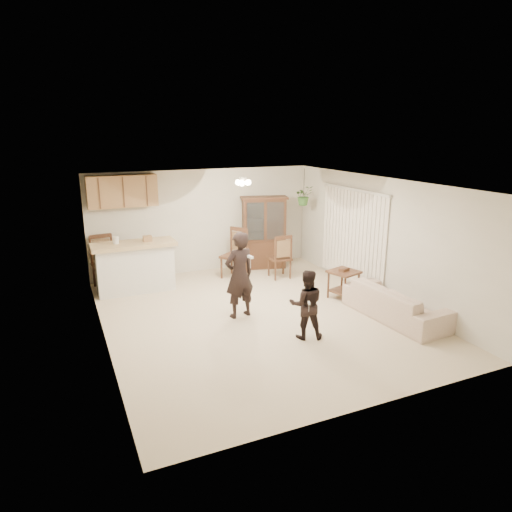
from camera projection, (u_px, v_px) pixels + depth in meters
name	position (u px, v px, depth m)	size (l,w,h in m)	color
floor	(258.00, 316.00, 8.62)	(6.50, 6.50, 0.00)	beige
ceiling	(258.00, 183.00, 7.95)	(5.50, 6.50, 0.02)	white
wall_back	(204.00, 221.00, 11.15)	(5.50, 0.02, 2.50)	silver
wall_front	(370.00, 317.00, 5.42)	(5.50, 0.02, 2.50)	silver
wall_left	(100.00, 271.00, 7.21)	(0.02, 6.50, 2.50)	silver
wall_right	(380.00, 238.00, 9.36)	(0.02, 6.50, 2.50)	silver
breakfast_bar	(135.00, 269.00, 9.83)	(1.60, 0.55, 1.00)	silver
bar_top	(134.00, 244.00, 9.69)	(1.75, 0.70, 0.08)	tan
upper_cabinets	(122.00, 191.00, 10.02)	(1.50, 0.34, 0.70)	brown
vertical_blinds	(352.00, 237.00, 10.18)	(0.06, 2.30, 2.10)	white
ceiling_fixture	(243.00, 182.00, 9.11)	(0.36, 0.36, 0.20)	#F7E6B9
hanging_plant	(304.00, 196.00, 11.14)	(0.43, 0.37, 0.48)	#2B4F1F
plant_cord	(304.00, 182.00, 11.05)	(0.01, 0.01, 0.65)	#29241E
sofa	(395.00, 300.00, 8.44)	(1.87, 0.73, 0.73)	beige
adult	(239.00, 271.00, 8.39)	(0.66, 0.43, 1.80)	black
child	(306.00, 300.00, 7.57)	(0.66, 0.51, 1.35)	black
china_hutch	(264.00, 233.00, 11.46)	(1.23, 0.73, 1.81)	#371C14
side_table	(343.00, 284.00, 9.46)	(0.67, 0.67, 0.66)	#371C14
chair_bar	(106.00, 273.00, 10.10)	(0.57, 0.57, 1.18)	#371C14
chair_hutch_left	(234.00, 264.00, 10.80)	(0.73, 0.73, 1.18)	#371C14
chair_hutch_right	(279.00, 265.00, 10.83)	(0.48, 0.48, 1.06)	#371C14
controller_adult	(250.00, 257.00, 7.99)	(0.04, 0.14, 0.04)	white
controller_child	(309.00, 303.00, 7.28)	(0.03, 0.10, 0.03)	white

